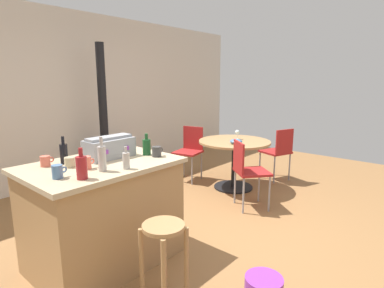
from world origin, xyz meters
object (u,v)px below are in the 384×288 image
wood_stove (105,151)px  bottle_0 (64,153)px  dining_table (234,152)px  bottle_1 (102,158)px  toolbox (109,148)px  serving_bowl (236,141)px  folding_chair_near (278,150)px  folding_chair_left (247,169)px  wooden_stool (164,247)px  cup_3 (87,163)px  wine_glass (237,132)px  bottle_2 (147,147)px  bottle_4 (126,160)px  cup_2 (58,172)px  cup_4 (46,161)px  kitchen_island (104,213)px  folding_chair_far (190,149)px  bottle_3 (82,167)px  cup_1 (70,162)px  cup_0 (157,152)px

wood_stove → bottle_0: (-1.54, -1.73, 0.51)m
dining_table → bottle_1: (-2.57, -0.46, 0.47)m
toolbox → serving_bowl: toolbox is taller
folding_chair_near → folding_chair_left: (-1.31, -0.21, 0.01)m
bottle_0 → wooden_stool: bearing=-79.0°
cup_3 → wine_glass: size_ratio=0.74×
folding_chair_left → bottle_2: bearing=170.4°
bottle_4 → cup_2: (-0.48, 0.18, -0.02)m
folding_chair_near → bottle_4: bottle_4 is taller
cup_2 → cup_4: 0.40m
bottle_1 → cup_4: bottle_1 is taller
kitchen_island → cup_2: size_ratio=11.28×
folding_chair_far → bottle_1: bearing=-152.9°
wood_stove → cup_2: size_ratio=19.41×
wooden_stool → bottle_3: bottle_3 is taller
bottle_4 → wine_glass: bottle_4 is taller
cup_1 → cup_3: bearing=-69.2°
kitchen_island → dining_table: 2.46m
cup_1 → cup_4: cup_4 is taller
cup_0 → cup_2: 0.92m
folding_chair_left → wine_glass: wine_glass is taller
folding_chair_near → bottle_2: bottle_2 is taller
bottle_0 → cup_3: bearing=-81.8°
cup_3 → cup_4: size_ratio=0.93×
kitchen_island → bottle_1: (-0.13, -0.23, 0.57)m
bottle_1 → serving_bowl: 2.43m
wood_stove → bottle_0: size_ratio=9.22×
serving_bowl → cup_4: bearing=176.4°
wood_stove → cup_0: bearing=-111.7°
bottle_0 → serving_bowl: bearing=-2.8°
wood_stove → cup_4: size_ratio=19.13×
serving_bowl → bottle_0: bearing=177.2°
bottle_2 → cup_4: bearing=158.2°
toolbox → bottle_4: (-0.13, -0.41, -0.02)m
cup_4 → bottle_2: bearing=-21.8°
folding_chair_far → wood_stove: size_ratio=0.40×
cup_0 → cup_2: cup_2 is taller
bottle_2 → cup_0: bearing=-83.7°
bottle_4 → bottle_3: bearing=175.7°
bottle_3 → serving_bowl: 2.64m
bottle_4 → wine_glass: size_ratio=1.29×
toolbox → kitchen_island: bearing=-149.4°
wooden_stool → wood_stove: 3.05m
folding_chair_left → cup_2: 2.41m
folding_chair_near → bottle_3: (-3.57, -0.18, 0.51)m
bottle_3 → cup_2: bottle_3 is taller
dining_table → folding_chair_left: (-0.53, -0.55, -0.04)m
wooden_stool → cup_3: cup_3 is taller
wooden_stool → bottle_1: bearing=100.6°
wood_stove → bottle_2: 2.25m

